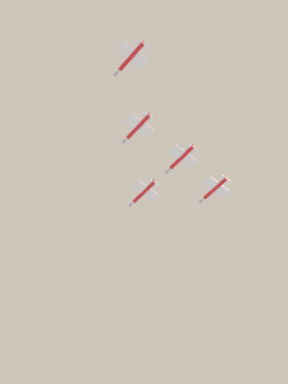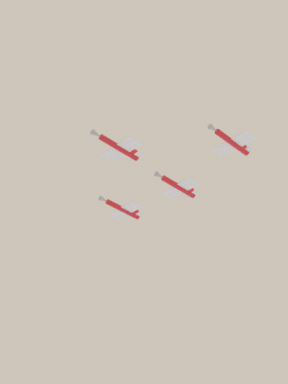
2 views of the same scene
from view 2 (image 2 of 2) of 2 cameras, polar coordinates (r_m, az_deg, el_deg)
The scene contains 4 objects.
jet_lead at distance 108.00m, azimuth -2.68°, elevation 4.65°, with size 12.02×8.72×2.51m.
jet_port_inner at distance 110.05m, azimuth 9.06°, elevation 5.15°, with size 12.02×8.72×2.51m.
jet_starboard_inner at distance 126.02m, azimuth -2.28°, elevation -1.78°, with size 12.02×8.72×2.51m.
jet_port_outer at distance 117.42m, azimuth 3.53°, elevation 0.58°, with size 12.02×8.72×2.51m.
Camera 2 is at (73.31, 80.09, 80.67)m, focal length 51.47 mm.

